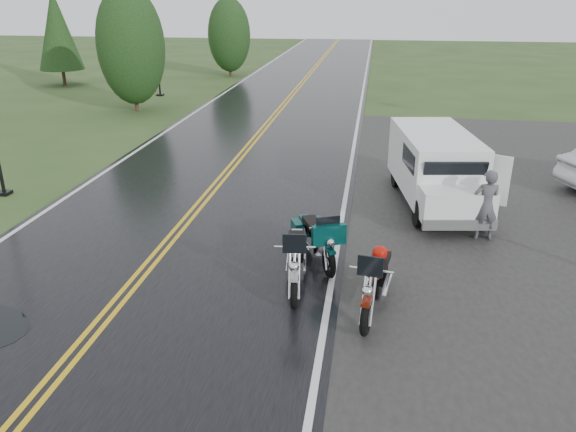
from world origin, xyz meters
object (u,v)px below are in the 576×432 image
(motorcycle_red, at_px, (367,301))
(person_at_van, at_px, (486,206))
(motorcycle_silver, at_px, (294,276))
(van_white, at_px, (422,190))
(lamp_post_far_left, at_px, (157,57))
(motorcycle_teal, at_px, (329,251))

(motorcycle_red, height_order, person_at_van, person_at_van)
(motorcycle_silver, relative_size, van_white, 0.47)
(person_at_van, bearing_deg, lamp_post_far_left, -55.73)
(person_at_van, bearing_deg, motorcycle_red, 54.15)
(van_white, relative_size, lamp_post_far_left, 1.19)
(motorcycle_red, height_order, motorcycle_teal, motorcycle_red)
(motorcycle_red, xyz_separation_m, motorcycle_teal, (-0.77, 1.89, -0.05))
(motorcycle_silver, distance_m, lamp_post_far_left, 23.20)
(motorcycle_teal, relative_size, motorcycle_silver, 0.92)
(motorcycle_silver, height_order, person_at_van, person_at_van)
(motorcycle_teal, height_order, motorcycle_silver, motorcycle_silver)
(motorcycle_silver, relative_size, lamp_post_far_left, 0.56)
(motorcycle_teal, height_order, van_white, van_white)
(van_white, xyz_separation_m, lamp_post_far_left, (-12.73, 16.55, 1.10))
(van_white, distance_m, person_at_van, 1.50)
(motorcycle_teal, relative_size, person_at_van, 1.29)
(motorcycle_red, bearing_deg, van_white, 85.71)
(motorcycle_red, relative_size, motorcycle_silver, 0.99)
(motorcycle_silver, xyz_separation_m, lamp_post_far_left, (-10.29, 20.75, 1.38))
(person_at_van, bearing_deg, motorcycle_silver, 38.49)
(motorcycle_red, distance_m, person_at_van, 5.03)
(motorcycle_red, bearing_deg, motorcycle_silver, 162.14)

